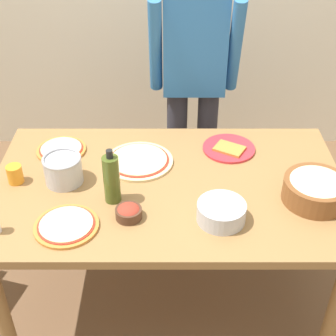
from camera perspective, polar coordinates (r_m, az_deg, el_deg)
The scene contains 13 objects.
ground at distance 2.71m, azimuth -0.00°, elevation -14.67°, with size 8.00×8.00×0.00m, color brown.
dining_table at distance 2.24m, azimuth -0.00°, elevation -3.68°, with size 1.60×0.96×0.76m.
person_cook at distance 2.75m, azimuth 3.08°, elevation 10.85°, with size 0.49×0.25×1.62m.
pizza_raw_on_board at distance 2.32m, azimuth -3.45°, elevation 0.88°, with size 0.33×0.33×0.02m.
pizza_cooked_on_tray at distance 2.00m, azimuth -11.89°, elevation -6.63°, with size 0.26×0.26×0.02m.
pizza_second_cooked at distance 2.45m, azimuth -12.45°, elevation 2.15°, with size 0.24×0.24×0.02m.
plate_with_slice at distance 2.42m, azimuth 7.19°, elevation 2.30°, with size 0.26×0.26×0.02m.
popcorn_bowl at distance 2.15m, azimuth 17.05°, elevation -2.32°, with size 0.28×0.28×0.11m.
mixing_bowl_steel at distance 1.98m, azimuth 6.29°, elevation -5.20°, with size 0.20×0.20×0.08m.
small_sauce_bowl at distance 1.99m, azimuth -4.67°, elevation -5.19°, with size 0.11×0.11×0.06m.
olive_oil_bottle at distance 2.04m, azimuth -6.67°, elevation -1.26°, with size 0.07×0.07×0.26m.
steel_pot at distance 2.21m, azimuth -12.25°, elevation -0.15°, with size 0.17×0.17×0.13m.
cup_orange at distance 2.27m, azimuth -17.58°, elevation -0.69°, with size 0.07×0.07×0.09m, color orange.
Camera 1 is at (0.00, -1.73, 2.09)m, focal length 51.75 mm.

